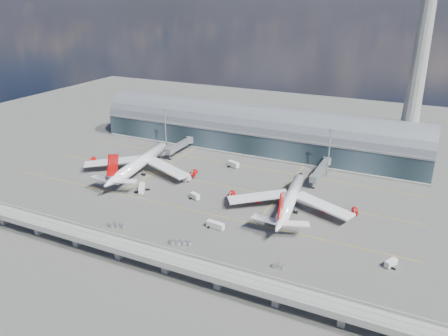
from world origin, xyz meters
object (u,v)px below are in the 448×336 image
at_px(service_truck_1, 195,196).
at_px(service_truck_2, 215,225).
at_px(airliner_right, 290,200).
at_px(cargo_train_0, 180,243).
at_px(service_truck_0, 142,188).
at_px(control_tower, 417,74).
at_px(service_truck_4, 187,178).
at_px(service_truck_5, 233,164).
at_px(service_truck_3, 391,263).
at_px(floodlight_mast_left, 165,128).
at_px(cargo_train_2, 278,266).
at_px(airliner_left, 139,163).
at_px(cargo_train_1, 117,225).
at_px(floodlight_mast_right, 329,152).

bearing_deg(service_truck_1, service_truck_2, -114.04).
xyz_separation_m(airliner_right, cargo_train_0, (-29.12, -45.67, -4.23)).
height_order(service_truck_0, service_truck_1, service_truck_0).
bearing_deg(control_tower, cargo_train_0, -120.16).
bearing_deg(service_truck_0, control_tower, 7.09).
bearing_deg(cargo_train_0, control_tower, -11.62).
bearing_deg(service_truck_4, control_tower, 41.97).
bearing_deg(service_truck_5, service_truck_4, 174.50).
bearing_deg(service_truck_3, floodlight_mast_left, -179.02).
distance_m(cargo_train_0, cargo_train_2, 39.03).
bearing_deg(floodlight_mast_left, service_truck_1, -47.17).
distance_m(airliner_left, service_truck_1, 44.69).
height_order(control_tower, service_truck_0, control_tower).
xyz_separation_m(floodlight_mast_left, service_truck_1, (50.67, -54.65, -12.20)).
bearing_deg(service_truck_3, service_truck_4, -170.31).
xyz_separation_m(control_tower, airliner_left, (-126.33, -68.04, -45.79)).
bearing_deg(service_truck_3, cargo_train_0, -136.78).
relative_size(service_truck_1, service_truck_4, 1.04).
bearing_deg(airliner_right, cargo_train_2, -85.01).
height_order(floodlight_mast_left, service_truck_2, floodlight_mast_left).
height_order(floodlight_mast_left, airliner_right, floodlight_mast_left).
height_order(service_truck_2, cargo_train_0, service_truck_2).
distance_m(service_truck_4, cargo_train_1, 54.44).
bearing_deg(floodlight_mast_right, service_truck_1, -132.07).
height_order(service_truck_5, cargo_train_2, service_truck_5).
xyz_separation_m(airliner_right, service_truck_2, (-22.50, -28.73, -3.53)).
relative_size(floodlight_mast_left, service_truck_4, 5.00).
height_order(control_tower, cargo_train_2, control_tower).
xyz_separation_m(control_tower, service_truck_2, (-63.23, -103.24, -50.16)).
xyz_separation_m(airliner_left, service_truck_0, (14.78, -18.56, -4.14)).
distance_m(service_truck_0, cargo_train_1, 35.28).
distance_m(airliner_left, service_truck_3, 134.98).
height_order(airliner_left, service_truck_0, airliner_left).
xyz_separation_m(floodlight_mast_right, service_truck_5, (-49.84, -9.92, -11.97)).
bearing_deg(service_truck_3, cargo_train_2, -124.28).
bearing_deg(floodlight_mast_right, service_truck_2, -110.57).
bearing_deg(airliner_right, service_truck_3, -37.48).
relative_size(airliner_right, service_truck_2, 7.56).
relative_size(floodlight_mast_right, service_truck_1, 4.79).
height_order(service_truck_4, cargo_train_2, service_truck_4).
xyz_separation_m(airliner_left, service_truck_3, (130.92, -32.52, -4.55)).
height_order(floodlight_mast_left, airliner_left, floodlight_mast_left).
height_order(service_truck_1, cargo_train_1, service_truck_1).
bearing_deg(service_truck_3, control_tower, 121.06).
height_order(service_truck_1, service_truck_3, service_truck_1).
bearing_deg(airliner_left, floodlight_mast_left, 94.49).
relative_size(service_truck_0, service_truck_5, 1.14).
distance_m(service_truck_5, cargo_train_0, 83.63).
height_order(floodlight_mast_right, service_truck_1, floodlight_mast_right).
bearing_deg(floodlight_mast_left, airliner_left, -77.79).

